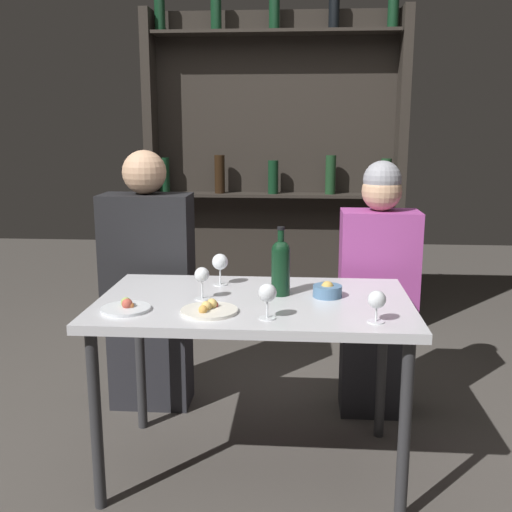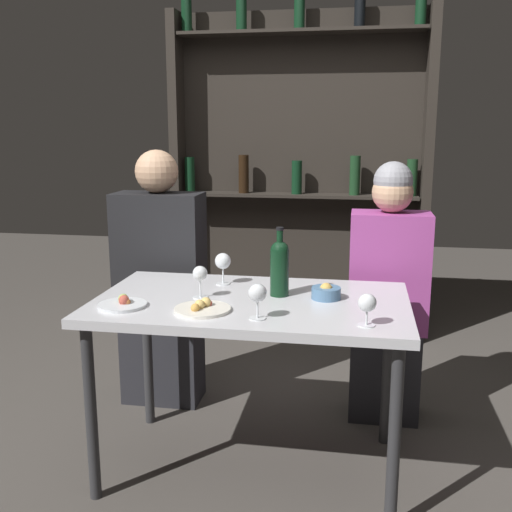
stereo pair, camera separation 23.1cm
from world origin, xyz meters
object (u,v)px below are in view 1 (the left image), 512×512
object	(u,v)px
wine_glass_3	(267,294)
snack_bowl	(327,290)
seated_person_left	(149,289)
wine_glass_0	(377,301)
wine_glass_1	(202,276)
wine_glass_2	(220,263)
food_plate_0	(209,310)
food_plate_1	(126,307)
wine_bottle	(281,265)
seated_person_right	(377,295)

from	to	relation	value
wine_glass_3	snack_bowl	world-z (taller)	wine_glass_3
seated_person_left	wine_glass_0	bearing A→B (deg)	-38.77
wine_glass_0	wine_glass_1	size ratio (longest dim) A/B	0.88
wine_glass_2	snack_bowl	bearing A→B (deg)	-18.41
food_plate_0	food_plate_1	size ratio (longest dim) A/B	1.14
food_plate_1	wine_glass_1	bearing A→B (deg)	32.59
wine_bottle	wine_glass_1	bearing A→B (deg)	-164.08
snack_bowl	wine_glass_1	bearing A→B (deg)	-171.81
food_plate_0	wine_glass_0	bearing A→B (deg)	-6.57
seated_person_left	seated_person_right	distance (m)	1.12
food_plate_1	seated_person_right	bearing A→B (deg)	36.22
wine_glass_1	food_plate_1	size ratio (longest dim) A/B	0.70
wine_glass_0	food_plate_1	xyz separation A→B (m)	(-0.90, 0.07, -0.07)
wine_glass_0	seated_person_right	world-z (taller)	seated_person_right
wine_glass_2	wine_glass_3	xyz separation A→B (m)	(0.23, -0.44, -0.01)
wine_glass_1	seated_person_right	size ratio (longest dim) A/B	0.10
wine_glass_1	seated_person_right	bearing A→B (deg)	37.39
food_plate_0	seated_person_left	distance (m)	0.86
wine_glass_0	seated_person_left	bearing A→B (deg)	141.23
wine_bottle	wine_glass_0	size ratio (longest dim) A/B	2.45
wine_glass_0	seated_person_left	distance (m)	1.31
snack_bowl	wine_glass_3	bearing A→B (deg)	-127.02
wine_glass_1	seated_person_left	size ratio (longest dim) A/B	0.10
wine_bottle	wine_glass_3	xyz separation A→B (m)	(-0.04, -0.31, -0.03)
wine_glass_3	food_plate_0	bearing A→B (deg)	164.88
food_plate_1	seated_person_left	bearing A→B (deg)	98.27
wine_glass_0	snack_bowl	bearing A→B (deg)	116.85
wine_glass_0	wine_glass_2	distance (m)	0.76
wine_bottle	food_plate_1	size ratio (longest dim) A/B	1.52
wine_glass_0	seated_person_right	xyz separation A→B (m)	(0.11, 0.81, -0.21)
wine_glass_0	wine_glass_1	world-z (taller)	wine_glass_1
wine_glass_0	food_plate_0	bearing A→B (deg)	173.43
wine_glass_1	seated_person_right	world-z (taller)	seated_person_right
wine_glass_2	food_plate_1	xyz separation A→B (m)	(-0.30, -0.38, -0.09)
food_plate_1	seated_person_right	world-z (taller)	seated_person_right
wine_glass_1	wine_glass_2	world-z (taller)	wine_glass_2
wine_bottle	wine_glass_2	bearing A→B (deg)	153.01
wine_bottle	food_plate_1	bearing A→B (deg)	-155.88
wine_glass_1	snack_bowl	xyz separation A→B (m)	(0.49, 0.07, -0.07)
wine_glass_2	wine_glass_3	size ratio (longest dim) A/B	1.07
wine_glass_2	food_plate_0	world-z (taller)	wine_glass_2
wine_glass_1	seated_person_left	bearing A→B (deg)	122.34
food_plate_1	seated_person_left	distance (m)	0.76
wine_bottle	snack_bowl	xyz separation A→B (m)	(0.19, -0.02, -0.10)
snack_bowl	food_plate_0	bearing A→B (deg)	-151.57
wine_bottle	wine_glass_2	size ratio (longest dim) A/B	2.04
wine_glass_0	wine_glass_3	distance (m)	0.38
food_plate_0	food_plate_1	distance (m)	0.31
wine_glass_0	snack_bowl	distance (m)	0.35
wine_glass_3	seated_person_left	xyz separation A→B (m)	(-0.63, 0.80, -0.21)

